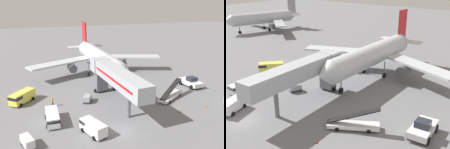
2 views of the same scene
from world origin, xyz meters
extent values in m
plane|color=slate|center=(0.00, 0.00, 0.00)|extent=(300.00, 300.00, 0.00)
cylinder|color=silver|center=(4.42, 27.33, 4.90)|extent=(5.00, 26.34, 4.36)
cone|color=silver|center=(4.78, 12.66, 4.90)|extent=(4.34, 3.21, 4.27)
cone|color=silver|center=(4.04, 42.86, 5.23)|extent=(4.26, 4.93, 4.14)
cube|color=red|center=(4.07, 41.65, 9.26)|extent=(0.45, 3.81, 6.97)
cube|color=silver|center=(6.69, 41.37, 5.44)|extent=(5.29, 2.89, 0.24)
cube|color=silver|center=(1.46, 41.24, 5.44)|extent=(5.29, 2.89, 0.24)
cube|color=silver|center=(13.95, 29.98, 3.92)|extent=(16.84, 9.38, 0.44)
cube|color=silver|center=(-5.22, 29.51, 3.92)|extent=(16.71, 10.07, 0.44)
cylinder|color=#4C4C51|center=(11.16, 28.96, 2.59)|extent=(2.17, 2.79, 2.11)
cylinder|color=#4C4C51|center=(-2.39, 28.63, 2.59)|extent=(2.17, 2.79, 2.11)
cylinder|color=gray|center=(4.67, 17.10, 2.07)|extent=(0.28, 0.28, 3.04)
cylinder|color=black|center=(4.67, 17.10, 0.55)|extent=(0.38, 1.11, 1.10)
cylinder|color=gray|center=(6.89, 28.97, 2.07)|extent=(0.28, 0.28, 3.04)
cylinder|color=black|center=(6.89, 28.97, 0.55)|extent=(0.38, 1.11, 1.10)
cylinder|color=gray|center=(1.88, 28.84, 2.07)|extent=(0.28, 0.28, 3.04)
cylinder|color=black|center=(1.88, 28.84, 0.55)|extent=(0.38, 1.11, 1.10)
cube|color=#B2B7C1|center=(2.29, 7.70, 5.95)|extent=(4.17, 18.61, 2.70)
cube|color=red|center=(0.77, 7.60, 5.95)|extent=(1.03, 15.47, 0.44)
cube|color=#B2B7C1|center=(1.66, 17.50, 5.95)|extent=(3.62, 3.02, 2.84)
cube|color=#232833|center=(1.58, 18.80, 6.20)|extent=(3.31, 0.45, 0.90)
cube|color=slate|center=(1.70, 16.91, 2.50)|extent=(2.66, 1.96, 4.20)
cylinder|color=black|center=(0.28, 16.81, 0.40)|extent=(0.35, 0.82, 0.80)
cylinder|color=black|center=(3.12, 17.00, 0.40)|extent=(0.35, 0.82, 0.80)
cylinder|color=slate|center=(2.53, 4.01, 2.30)|extent=(0.70, 0.70, 4.60)
cube|color=white|center=(21.98, 13.08, 1.00)|extent=(3.13, 5.86, 0.91)
cube|color=#232833|center=(22.00, 12.80, 1.91)|extent=(2.03, 1.94, 0.90)
cylinder|color=black|center=(23.40, 11.34, 0.55)|extent=(0.48, 1.13, 1.10)
cylinder|color=black|center=(20.84, 11.15, 0.55)|extent=(0.48, 1.13, 1.10)
cylinder|color=black|center=(23.12, 15.02, 0.55)|extent=(0.48, 1.13, 1.10)
cylinder|color=black|center=(20.56, 14.82, 0.55)|extent=(0.48, 1.13, 1.10)
cube|color=white|center=(13.68, 8.47, 0.57)|extent=(7.31, 5.54, 0.55)
cube|color=black|center=(13.68, 8.47, 2.15)|extent=(6.89, 4.82, 2.55)
cylinder|color=black|center=(15.08, 10.42, 0.30)|extent=(0.63, 0.50, 0.60)
cylinder|color=black|center=(16.05, 8.86, 0.30)|extent=(0.63, 0.50, 0.60)
cylinder|color=black|center=(11.30, 8.08, 0.30)|extent=(0.63, 0.50, 0.60)
cylinder|color=black|center=(12.27, 6.52, 0.30)|extent=(0.63, 0.50, 0.60)
cube|color=white|center=(-9.84, 6.44, 1.07)|extent=(2.12, 5.57, 1.57)
cube|color=#1E232D|center=(-9.89, 4.56, 1.42)|extent=(2.05, 1.82, 0.50)
cylinder|color=black|center=(-8.94, 4.70, 0.34)|extent=(0.37, 0.69, 0.68)
cylinder|color=black|center=(-10.83, 4.75, 0.34)|extent=(0.37, 0.69, 0.68)
cylinder|color=black|center=(-8.84, 8.12, 0.34)|extent=(0.37, 0.69, 0.68)
cylinder|color=black|center=(-10.73, 8.17, 0.34)|extent=(0.37, 0.69, 0.68)
cube|color=white|center=(-4.50, 0.91, 1.13)|extent=(3.41, 5.04, 1.67)
cube|color=#1E232D|center=(-5.06, 2.40, 1.49)|extent=(2.31, 2.08, 0.54)
cylinder|color=black|center=(-5.85, 1.95, 0.34)|extent=(0.56, 0.76, 0.68)
cylinder|color=black|center=(-4.17, 2.59, 0.34)|extent=(0.56, 0.76, 0.68)
cylinder|color=black|center=(-4.82, -0.76, 0.34)|extent=(0.56, 0.76, 0.68)
cylinder|color=black|center=(-3.14, -0.12, 0.34)|extent=(0.56, 0.76, 0.68)
cube|color=#E5DB4C|center=(-14.41, 16.43, 1.26)|extent=(5.06, 5.36, 1.94)
cube|color=#1E232D|center=(-15.62, 15.06, 1.69)|extent=(2.67, 2.64, 0.62)
cylinder|color=black|center=(-14.79, 14.54, 0.34)|extent=(0.72, 0.75, 0.68)
cylinder|color=black|center=(-16.24, 15.82, 0.34)|extent=(0.72, 0.75, 0.68)
cylinder|color=black|center=(-12.59, 17.04, 0.34)|extent=(0.72, 0.75, 0.68)
cylinder|color=black|center=(-14.04, 18.32, 0.34)|extent=(0.72, 0.75, 0.68)
cube|color=#38383D|center=(-2.53, 12.48, 0.29)|extent=(2.10, 2.52, 0.22)
cube|color=#999EA5|center=(-2.53, 12.48, 0.88)|extent=(2.10, 2.52, 0.95)
cylinder|color=black|center=(-2.34, 11.53, 0.18)|extent=(0.27, 0.38, 0.36)
cylinder|color=black|center=(-3.39, 12.04, 0.18)|extent=(0.27, 0.38, 0.36)
cylinder|color=black|center=(-1.66, 12.91, 0.18)|extent=(0.27, 0.38, 0.36)
cylinder|color=black|center=(-2.72, 13.42, 0.18)|extent=(0.27, 0.38, 0.36)
cube|color=#38383D|center=(-13.77, 0.59, 0.29)|extent=(1.99, 2.98, 0.22)
cube|color=silver|center=(-13.77, 0.59, 0.98)|extent=(1.99, 2.98, 1.16)
cylinder|color=black|center=(-14.59, 1.34, 0.18)|extent=(0.23, 0.38, 0.36)
cylinder|color=black|center=(-13.54, 1.68, 0.18)|extent=(0.23, 0.38, 0.36)
cylinder|color=black|center=(-12.95, -0.15, 0.18)|extent=(0.23, 0.38, 0.36)
cylinder|color=#1E2333|center=(-9.13, 12.76, 0.44)|extent=(0.30, 0.30, 0.89)
cylinder|color=orange|center=(-9.13, 12.76, 1.24)|extent=(0.40, 0.40, 0.70)
sphere|color=tan|center=(-9.13, 12.76, 1.73)|extent=(0.24, 0.24, 0.24)
cube|color=black|center=(11.94, 2.64, 0.01)|extent=(0.34, 0.34, 0.03)
cone|color=orange|center=(11.94, 2.64, 0.27)|extent=(0.29, 0.29, 0.50)
cube|color=black|center=(17.73, 2.88, 0.01)|extent=(0.37, 0.37, 0.03)
cone|color=orange|center=(17.73, 2.88, 0.30)|extent=(0.31, 0.31, 0.54)
camera|label=1|loc=(-12.37, -29.42, 19.17)|focal=38.18mm
camera|label=2|loc=(33.38, -19.53, 20.85)|focal=44.32mm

